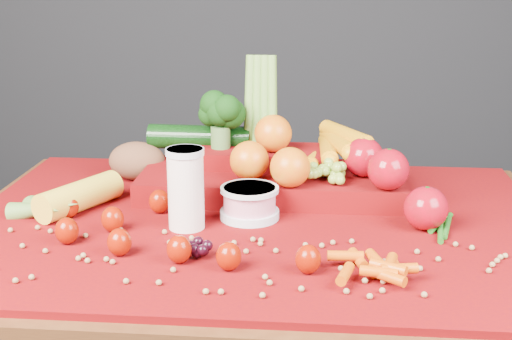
# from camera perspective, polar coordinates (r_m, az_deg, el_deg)

# --- Properties ---
(table) EXTENTS (1.10, 0.80, 0.75)m
(table) POSITION_cam_1_polar(r_m,az_deg,el_deg) (1.34, -0.08, -8.28)
(table) COLOR #381A0C
(table) RESTS_ON ground
(red_cloth) EXTENTS (1.05, 0.75, 0.01)m
(red_cloth) POSITION_cam_1_polar(r_m,az_deg,el_deg) (1.30, -0.08, -4.24)
(red_cloth) COLOR #680703
(red_cloth) RESTS_ON table
(milk_glass) EXTENTS (0.07, 0.07, 0.14)m
(milk_glass) POSITION_cam_1_polar(r_m,az_deg,el_deg) (1.24, -5.64, -1.26)
(milk_glass) COLOR white
(milk_glass) RESTS_ON red_cloth
(yogurt_bowl) EXTENTS (0.11, 0.11, 0.06)m
(yogurt_bowl) POSITION_cam_1_polar(r_m,az_deg,el_deg) (1.29, -0.52, -2.54)
(yogurt_bowl) COLOR silver
(yogurt_bowl) RESTS_ON red_cloth
(strawberry_scatter) EXTENTS (0.48, 0.28, 0.05)m
(strawberry_scatter) POSITION_cam_1_polar(r_m,az_deg,el_deg) (1.19, -8.37, -4.76)
(strawberry_scatter) COLOR #941703
(strawberry_scatter) RESTS_ON red_cloth
(dark_grape_cluster) EXTENTS (0.06, 0.05, 0.03)m
(dark_grape_cluster) POSITION_cam_1_polar(r_m,az_deg,el_deg) (1.14, -4.86, -6.28)
(dark_grape_cluster) COLOR black
(dark_grape_cluster) RESTS_ON red_cloth
(soybean_scatter) EXTENTS (0.84, 0.24, 0.01)m
(soybean_scatter) POSITION_cam_1_polar(r_m,az_deg,el_deg) (1.11, -1.03, -7.40)
(soybean_scatter) COLOR olive
(soybean_scatter) RESTS_ON red_cloth
(corn_ear) EXTENTS (0.24, 0.26, 0.06)m
(corn_ear) POSITION_cam_1_polar(r_m,az_deg,el_deg) (1.35, -15.74, -2.68)
(corn_ear) COLOR gold
(corn_ear) RESTS_ON red_cloth
(potato) EXTENTS (0.12, 0.09, 0.08)m
(potato) POSITION_cam_1_polar(r_m,az_deg,el_deg) (1.53, -9.49, 0.72)
(potato) COLOR brown
(potato) RESTS_ON red_cloth
(baby_carrot_pile) EXTENTS (0.17, 0.17, 0.03)m
(baby_carrot_pile) POSITION_cam_1_polar(r_m,az_deg,el_deg) (1.08, 8.67, -7.55)
(baby_carrot_pile) COLOR #C24906
(baby_carrot_pile) RESTS_ON red_cloth
(green_bean_pile) EXTENTS (0.14, 0.12, 0.01)m
(green_bean_pile) POSITION_cam_1_polar(r_m,az_deg,el_deg) (1.30, 14.39, -4.26)
(green_bean_pile) COLOR #1B5D15
(green_bean_pile) RESTS_ON red_cloth
(produce_mound) EXTENTS (0.59, 0.37, 0.27)m
(produce_mound) POSITION_cam_1_polar(r_m,az_deg,el_deg) (1.42, 2.13, 0.41)
(produce_mound) COLOR #680703
(produce_mound) RESTS_ON red_cloth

